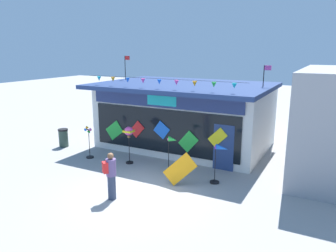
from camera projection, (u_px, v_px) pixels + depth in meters
ground_plane at (137, 193)px, 11.76m from camera, size 80.00×80.00×0.00m
kite_shop_building at (186, 114)px, 17.22m from camera, size 8.72×6.21×4.72m
wind_spinner_far_left at (89, 141)px, 15.33m from camera, size 0.36×0.36×1.56m
wind_spinner_left at (129, 134)px, 14.48m from camera, size 0.40×0.40×1.71m
wind_spinner_center_left at (171, 149)px, 13.41m from camera, size 0.59×0.37×1.57m
wind_spinner_center_right at (220, 157)px, 12.29m from camera, size 0.72×0.36×1.56m
person_near_camera at (111, 175)px, 11.07m from camera, size 0.44×0.47×1.68m
trash_bin at (63, 138)px, 17.22m from camera, size 0.52×0.52×0.97m
display_kite_on_ground at (180, 169)px, 12.25m from camera, size 1.31×0.36×1.31m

